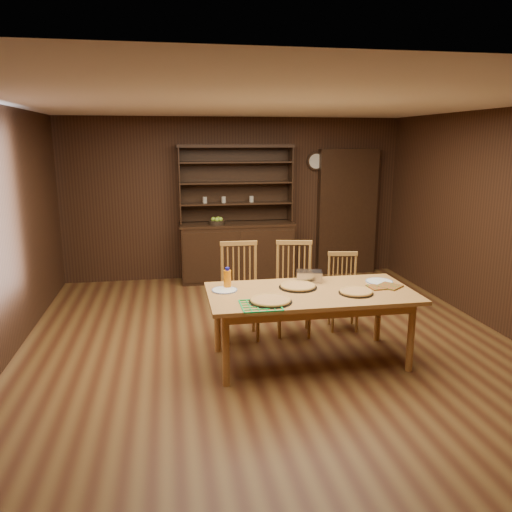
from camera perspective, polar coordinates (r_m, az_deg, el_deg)
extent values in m
plane|color=brown|center=(5.66, 1.72, -10.15)|extent=(6.00, 6.00, 0.00)
plane|color=white|center=(5.22, 1.93, 17.11)|extent=(6.00, 6.00, 0.00)
plane|color=#341D10|center=(8.22, -2.46, 6.54)|extent=(5.50, 0.00, 5.50)
plane|color=#341D10|center=(2.53, 15.95, -9.07)|extent=(5.50, 0.00, 5.50)
plane|color=#341D10|center=(6.43, 26.62, 3.35)|extent=(0.00, 6.00, 6.00)
cube|color=black|center=(8.10, -2.16, 0.35)|extent=(1.80, 0.50, 0.90)
cube|color=black|center=(8.01, -2.19, 3.63)|extent=(1.84, 0.52, 0.04)
cube|color=black|center=(8.16, -2.45, 8.26)|extent=(1.80, 0.02, 1.20)
cube|color=black|center=(7.95, -8.74, 7.99)|extent=(0.02, 0.32, 1.20)
cube|color=black|center=(8.18, 3.95, 8.25)|extent=(0.02, 0.32, 1.20)
cube|color=black|center=(7.99, -2.34, 12.47)|extent=(1.84, 0.34, 0.05)
cylinder|color=gray|center=(7.99, -5.87, 6.39)|extent=(0.07, 0.07, 0.10)
cylinder|color=gray|center=(8.01, -3.72, 6.45)|extent=(0.07, 0.07, 0.10)
cube|color=black|center=(8.61, 10.34, 4.96)|extent=(1.00, 0.18, 2.10)
cylinder|color=black|center=(8.41, 6.85, 10.71)|extent=(0.30, 0.04, 0.30)
cylinder|color=beige|center=(8.39, 6.90, 10.70)|extent=(0.24, 0.01, 0.24)
cube|color=#BF7D42|center=(5.07, 6.29, -4.25)|extent=(2.07, 1.04, 0.04)
cylinder|color=#BF7D42|center=(4.66, -3.46, -10.67)|extent=(0.07, 0.07, 0.71)
cylinder|color=#BF7D42|center=(5.39, -4.42, -7.34)|extent=(0.07, 0.07, 0.71)
cylinder|color=#BF7D42|center=(5.17, 17.28, -8.81)|extent=(0.07, 0.07, 0.71)
cylinder|color=#BF7D42|center=(5.84, 13.78, -6.07)|extent=(0.07, 0.07, 0.71)
cube|color=#B37F3D|center=(5.72, -1.74, -4.93)|extent=(0.46, 0.44, 0.04)
cylinder|color=#B37F3D|center=(5.63, -3.29, -7.85)|extent=(0.04, 0.04, 0.44)
cylinder|color=#B37F3D|center=(5.93, -3.57, -6.75)|extent=(0.04, 0.04, 0.44)
cylinder|color=#B37F3D|center=(5.67, 0.22, -7.68)|extent=(0.04, 0.04, 0.44)
cylinder|color=#B37F3D|center=(5.97, -0.25, -6.60)|extent=(0.04, 0.04, 0.44)
cube|color=#B37F3D|center=(5.74, -2.00, 1.46)|extent=(0.43, 0.05, 0.05)
cube|color=#B37F3D|center=(5.85, 4.37, -4.62)|extent=(0.52, 0.50, 0.04)
cylinder|color=#B37F3D|center=(5.77, 2.71, -7.36)|extent=(0.04, 0.04, 0.44)
cylinder|color=#B37F3D|center=(6.07, 2.64, -6.31)|extent=(0.04, 0.04, 0.44)
cylinder|color=#B37F3D|center=(5.79, 6.10, -7.35)|extent=(0.04, 0.04, 0.44)
cylinder|color=#B37F3D|center=(6.09, 5.86, -6.31)|extent=(0.04, 0.04, 0.44)
cube|color=#B37F3D|center=(5.87, 4.38, 1.54)|extent=(0.42, 0.12, 0.05)
cube|color=#B37F3D|center=(6.11, 9.96, -4.76)|extent=(0.43, 0.41, 0.04)
cylinder|color=#B37F3D|center=(6.02, 8.77, -7.00)|extent=(0.03, 0.03, 0.36)
cylinder|color=#B37F3D|center=(6.27, 8.37, -6.16)|extent=(0.03, 0.03, 0.36)
cylinder|color=#B37F3D|center=(6.07, 11.46, -6.93)|extent=(0.03, 0.03, 0.36)
cylinder|color=#B37F3D|center=(6.32, 10.95, -6.10)|extent=(0.03, 0.03, 0.36)
cube|color=#B37F3D|center=(6.12, 9.89, 0.26)|extent=(0.36, 0.09, 0.05)
cylinder|color=black|center=(4.70, 1.67, -5.24)|extent=(0.41, 0.41, 0.01)
cylinder|color=tan|center=(4.69, 1.67, -5.07)|extent=(0.38, 0.38, 0.02)
torus|color=gold|center=(4.69, 1.67, -5.07)|extent=(0.38, 0.38, 0.03)
cylinder|color=black|center=(5.05, 11.35, -4.18)|extent=(0.34, 0.34, 0.01)
cylinder|color=tan|center=(5.05, 11.36, -4.01)|extent=(0.32, 0.32, 0.02)
torus|color=gold|center=(5.05, 11.36, -4.01)|extent=(0.33, 0.33, 0.03)
cylinder|color=black|center=(5.16, 4.81, -3.59)|extent=(0.39, 0.39, 0.01)
cylinder|color=tan|center=(5.16, 4.81, -3.43)|extent=(0.35, 0.35, 0.02)
torus|color=gold|center=(5.16, 4.81, -3.43)|extent=(0.36, 0.36, 0.03)
cylinder|color=white|center=(5.05, -3.62, -3.93)|extent=(0.26, 0.26, 0.01)
torus|color=navy|center=(5.05, -3.62, -3.90)|extent=(0.26, 0.26, 0.01)
cylinder|color=white|center=(5.50, 13.90, -2.86)|extent=(0.29, 0.29, 0.01)
torus|color=navy|center=(5.50, 13.90, -2.83)|extent=(0.29, 0.29, 0.01)
cube|color=silver|center=(5.42, 6.11, -2.29)|extent=(0.31, 0.25, 0.11)
cylinder|color=orange|center=(5.12, -3.29, -2.66)|extent=(0.08, 0.08, 0.19)
cylinder|color=#13149A|center=(5.09, -3.30, -1.48)|extent=(0.04, 0.04, 0.03)
cube|color=red|center=(5.36, 14.99, -3.35)|extent=(0.31, 0.31, 0.02)
cube|color=red|center=(5.30, 13.79, -3.47)|extent=(0.20, 0.20, 0.01)
cylinder|color=black|center=(7.92, -4.53, 3.85)|extent=(0.26, 0.26, 0.06)
sphere|color=#89B02F|center=(7.91, -4.89, 4.20)|extent=(0.08, 0.08, 0.08)
sphere|color=#89B02F|center=(7.94, -4.34, 4.25)|extent=(0.08, 0.08, 0.08)
sphere|color=#89B02F|center=(7.86, -4.50, 4.16)|extent=(0.08, 0.08, 0.08)
sphere|color=#89B02F|center=(7.90, -4.08, 4.20)|extent=(0.08, 0.08, 0.08)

